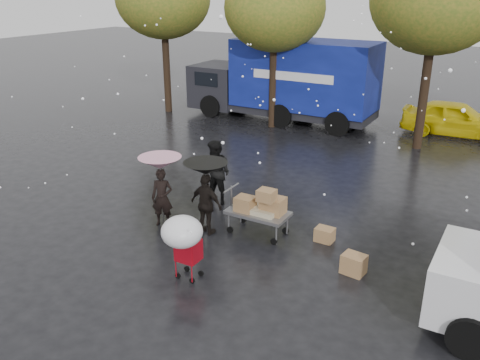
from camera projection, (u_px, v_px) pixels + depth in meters
The scene contains 13 objects.
ground at pixel (214, 244), 11.94m from camera, with size 90.00×90.00×0.00m, color black.
person_pink at pixel (162, 198), 12.64m from camera, with size 0.54×0.36×1.49m, color black.
person_middle at pixel (216, 173), 13.84m from camera, with size 0.87×0.68×1.79m, color black.
person_black at pixel (207, 204), 12.19m from camera, with size 0.90×0.38×1.54m, color black.
umbrella_pink at pixel (160, 163), 12.31m from camera, with size 1.06×1.06×1.82m.
umbrella_black at pixel (206, 169), 11.85m from camera, with size 1.05×1.05×1.84m.
vendor_cart at pixel (261, 207), 12.16m from camera, with size 1.52×0.80×1.27m.
shopping_cart at pixel (183, 235), 10.10m from camera, with size 0.84×0.84×1.46m.
blue_truck at pixel (286, 81), 21.94m from camera, with size 8.30×2.60×3.50m.
box_ground_near at pixel (354, 264), 10.69m from camera, with size 0.47×0.38×0.43m, color olive.
box_ground_far at pixel (325, 235), 12.04m from camera, with size 0.43×0.34×0.34m, color olive.
yellow_taxi at pixel (455, 119), 20.11m from camera, with size 1.64×4.08×1.39m, color yellow.
tree_row at pixel (350, 3), 18.38m from camera, with size 21.60×4.40×7.12m.
Camera 1 is at (5.80, -8.84, 5.77)m, focal length 38.00 mm.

